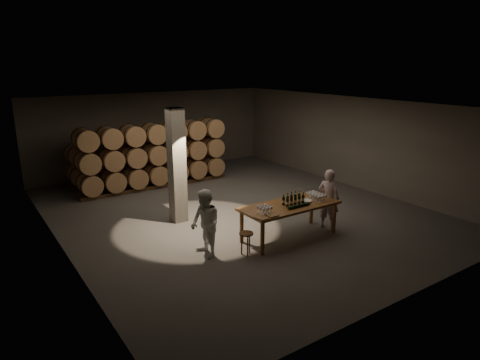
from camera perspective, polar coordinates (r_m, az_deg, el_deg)
room at (r=11.93m, az=-8.42°, el=1.85°), size 12.00×12.00×12.00m
tasting_table at (r=10.93m, az=6.63°, el=-3.77°), size 2.60×1.10×0.90m
barrel_stack_back at (r=16.91m, az=-13.19°, el=2.99°), size 5.48×0.95×1.57m
barrel_stack_front at (r=15.56m, az=-11.40°, el=3.41°), size 5.48×0.95×2.31m
bottle_cluster at (r=10.92m, az=7.12°, el=-2.63°), size 0.59×0.22×0.30m
lying_bottles at (r=10.70m, az=7.89°, el=-3.42°), size 0.76×0.08×0.08m
glass_cluster_left at (r=10.24m, az=3.30°, el=-3.71°), size 0.30×0.30×0.17m
glass_cluster_right at (r=11.35m, az=10.14°, el=-1.95°), size 0.31×0.53×0.18m
plate at (r=11.24m, az=8.94°, el=-2.69°), size 0.28×0.28×0.02m
notebook_near at (r=10.05m, az=4.34°, el=-4.75°), size 0.25×0.20×0.03m
notebook_corner at (r=9.91m, az=2.88°, el=-5.05°), size 0.27×0.32×0.03m
pen at (r=10.12m, az=4.94°, el=-4.68°), size 0.13×0.04×0.01m
stool at (r=10.03m, az=0.84°, el=-7.58°), size 0.33×0.33×0.56m
person_man at (r=11.70m, az=11.73°, el=-2.52°), size 0.59×0.71×1.66m
person_woman at (r=9.88m, az=-4.65°, el=-5.83°), size 0.62×0.79×1.60m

